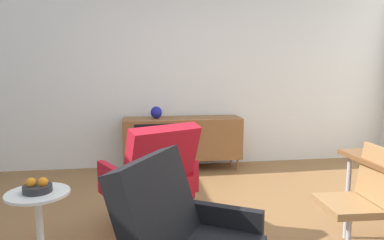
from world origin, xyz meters
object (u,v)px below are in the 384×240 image
sideboard (182,138)px  vase_cobalt (156,112)px  fruit_bowl (37,187)px  dining_chair_near_window (359,202)px  side_table_round (39,219)px  lounge_chair_red (152,178)px

sideboard → vase_cobalt: 0.50m
fruit_bowl → dining_chair_near_window: bearing=-10.3°
sideboard → side_table_round: (-1.31, -2.20, -0.12)m
sideboard → side_table_round: size_ratio=3.08×
lounge_chair_red → vase_cobalt: bearing=85.7°
lounge_chair_red → side_table_round: lounge_chair_red is taller
side_table_round → sideboard: bearing=59.2°
lounge_chair_red → fruit_bowl: bearing=-155.0°
dining_chair_near_window → lounge_chair_red: bearing=150.6°
dining_chair_near_window → fruit_bowl: size_ratio=4.28×
vase_cobalt → lounge_chair_red: lounge_chair_red is taller
dining_chair_near_window → fruit_bowl: 2.26m
sideboard → fruit_bowl: 2.56m
vase_cobalt → dining_chair_near_window: vase_cobalt is taller
lounge_chair_red → fruit_bowl: lounge_chair_red is taller
dining_chair_near_window → vase_cobalt: bearing=115.8°
sideboard → lounge_chair_red: 1.88m
dining_chair_near_window → side_table_round: (-2.22, 0.40, -0.15)m
vase_cobalt → side_table_round: 2.45m
dining_chair_near_window → fruit_bowl: bearing=169.7°
sideboard → side_table_round: sideboard is taller
sideboard → dining_chair_near_window: (0.91, -2.60, 0.03)m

